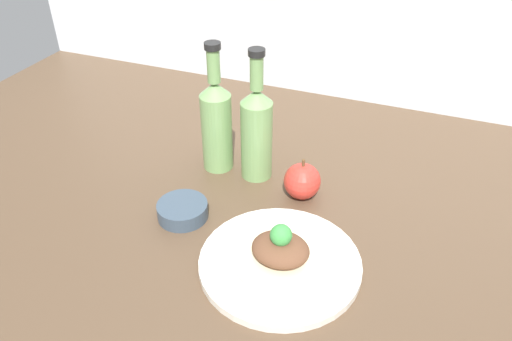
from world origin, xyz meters
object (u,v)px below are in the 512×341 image
object	(u,v)px
plate	(280,262)
cider_bottle_left	(216,122)
cider_bottle_right	(257,130)
plated_food	(280,250)
apple	(302,181)
dipping_bowl	(183,210)

from	to	relation	value
plate	cider_bottle_left	distance (cm)	32.66
plate	cider_bottle_right	size ratio (longest dim) A/B	0.98
plated_food	cider_bottle_right	distance (cm)	27.00
plated_food	apple	bearing A→B (deg)	96.70
cider_bottle_left	apple	world-z (taller)	cider_bottle_left
apple	cider_bottle_left	bearing A→B (deg)	169.26
plate	apple	distance (cm)	19.35
cider_bottle_right	apple	distance (cm)	13.22
cider_bottle_right	plate	bearing A→B (deg)	-60.33
apple	dipping_bowl	world-z (taller)	apple
plate	cider_bottle_left	xyz separation A→B (cm)	(-21.47, 22.69, 9.54)
apple	dipping_bowl	bearing A→B (deg)	-143.08
plate	cider_bottle_left	size ratio (longest dim) A/B	0.98
cider_bottle_left	apple	bearing A→B (deg)	-10.74
apple	dipping_bowl	size ratio (longest dim) A/B	0.91
plate	apple	size ratio (longest dim) A/B	3.13
cider_bottle_left	dipping_bowl	world-z (taller)	cider_bottle_left
plate	plated_food	size ratio (longest dim) A/B	1.71
cider_bottle_right	dipping_bowl	world-z (taller)	cider_bottle_right
plate	cider_bottle_left	world-z (taller)	cider_bottle_left
cider_bottle_left	cider_bottle_right	bearing A→B (deg)	0.00
cider_bottle_right	apple	size ratio (longest dim) A/B	3.18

